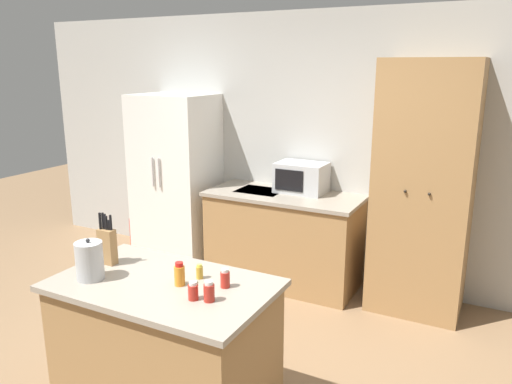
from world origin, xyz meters
The scene contains 14 objects.
wall_back centered at (0.00, 2.33, 1.30)m, with size 7.20×0.06×2.60m.
refrigerator centered at (-1.61, 1.98, 0.90)m, with size 0.81×0.66×1.81m.
back_counter centered at (-0.34, 1.98, 0.45)m, with size 1.49×0.69×0.90m.
pantry_cabinet centered at (0.92, 2.02, 1.08)m, with size 0.77×0.59×2.16m.
kitchen_island centered at (-0.13, -0.16, 0.45)m, with size 1.27×0.77×0.90m.
microwave centered at (-0.22, 2.11, 1.05)m, with size 0.47×0.34×0.29m.
knife_block centered at (-0.60, -0.09, 1.02)m, with size 0.11×0.06×0.33m.
spice_bottle_tall_dark centered at (0.22, -0.05, 0.95)m, with size 0.05×0.05×0.11m.
spice_bottle_short_red centered at (0.23, -0.23, 0.95)m, with size 0.06×0.06×0.11m.
spice_bottle_amber_oil centered at (0.15, -0.26, 0.95)m, with size 0.05×0.05×0.10m.
spice_bottle_green_herb centered at (-0.02, -0.14, 0.96)m, with size 0.06×0.06×0.14m.
spice_bottle_pale_salt centered at (0.03, -0.02, 0.94)m, with size 0.04×0.04×0.09m.
kettle centered at (-0.53, -0.31, 1.01)m, with size 0.16×0.16×0.25m.
fire_extinguisher centered at (-2.26, 2.01, 0.19)m, with size 0.13×0.13×0.43m.
Camera 1 is at (1.56, -2.24, 2.11)m, focal length 35.00 mm.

